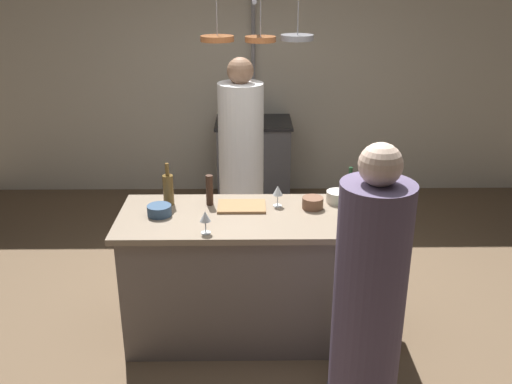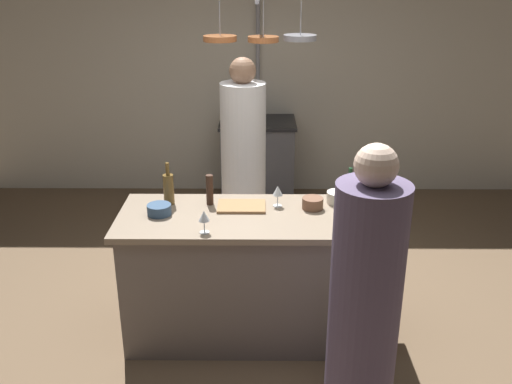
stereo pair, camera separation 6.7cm
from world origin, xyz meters
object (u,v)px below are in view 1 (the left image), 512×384
Objects in this scene: cutting_board at (242,206)px; wine_bottle_green at (349,196)px; stove_range at (254,161)px; wine_bottle_white at (351,209)px; mixing_bowl_blue at (159,210)px; wine_glass_near_right_guest at (278,192)px; bar_stool_right at (353,339)px; wine_bottle_amber at (168,189)px; mixing_bowl_ceramic at (338,197)px; mixing_bowl_wooden at (313,203)px; guest_right at (368,316)px; pepper_mill at (210,190)px; chef at (241,171)px; wine_glass_by_chef at (205,217)px.

cutting_board is 0.71m from wine_bottle_green.
stove_range is 2.38m from cutting_board.
wine_bottle_white is 1.85× the size of mixing_bowl_blue.
wine_glass_near_right_guest reaches higher than cutting_board.
wine_bottle_amber is (-1.15, 0.80, 0.64)m from bar_stool_right.
wine_bottle_white is at bearing 86.59° from bar_stool_right.
mixing_bowl_ceramic reaches higher than stove_range.
mixing_bowl_wooden is at bearing -9.16° from wine_glass_near_right_guest.
mixing_bowl_blue is 1.11× the size of mixing_bowl_wooden.
wine_bottle_green is at bearing -79.40° from mixing_bowl_ceramic.
wine_bottle_white is at bearing -35.50° from wine_glass_near_right_guest.
guest_right is 1.54m from mixing_bowl_blue.
mixing_bowl_wooden is (-0.18, 0.73, 0.56)m from bar_stool_right.
bar_stool_right is 1.07m from wine_glass_near_right_guest.
wine_bottle_green reaches higher than pepper_mill.
wine_bottle_green is 0.17m from wine_bottle_white.
wine_bottle_amber is 1.01× the size of wine_bottle_white.
bar_stool_right is 2.10× the size of wine_bottle_green.
wine_glass_near_right_guest is (0.73, -0.04, -0.01)m from wine_bottle_amber.
wine_bottle_green is at bearing -25.62° from mixing_bowl_wooden.
chef is at bearing 127.19° from mixing_bowl_ceramic.
stove_range is at bearing 85.28° from chef.
wine_glass_near_right_guest is 0.79m from mixing_bowl_blue.
pepper_mill is 0.46m from wine_glass_near_right_guest.
wine_glass_by_chef is at bearing -40.50° from mixing_bowl_blue.
wine_bottle_white is 1.99× the size of wine_glass_by_chef.
mixing_bowl_blue is (-0.04, -0.18, -0.08)m from wine_bottle_amber.
stove_range is 2.36m from mixing_bowl_ceramic.
wine_bottle_green is 0.26m from mixing_bowl_wooden.
chef reaches higher than wine_glass_near_right_guest.
bar_stool_right is 4.66× the size of wine_glass_by_chef.
wine_glass_by_chef is at bearing -163.26° from wine_bottle_green.
stove_range is 1.41m from chef.
wine_bottle_amber reaches higher than wine_glass_by_chef.
chef is at bearing 123.01° from wine_bottle_green.
mixing_bowl_wooden is (0.38, -2.34, 0.49)m from stove_range.
mixing_bowl_ceramic reaches higher than bar_stool_right.
wine_glass_near_right_guest is (-0.44, 0.31, -0.00)m from wine_bottle_white.
stove_range is at bearing 75.62° from mixing_bowl_blue.
guest_right is 1.20m from mixing_bowl_ceramic.
bar_stool_right is at bearing -93.41° from wine_bottle_white.
mixing_bowl_wooden is (0.47, -0.01, 0.03)m from cutting_board.
wine_bottle_green is at bearing -56.99° from chef.
mixing_bowl_blue is at bearing -104.38° from stove_range.
pepper_mill is (-0.22, 0.06, 0.10)m from cutting_board.
chef is 2.17m from guest_right.
cutting_board is at bearing 170.30° from wine_bottle_green.
stove_range is 2.36m from pepper_mill.
wine_glass_near_right_guest is at bearing 118.46° from bar_stool_right.
cutting_board is 0.46m from wine_glass_by_chef.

